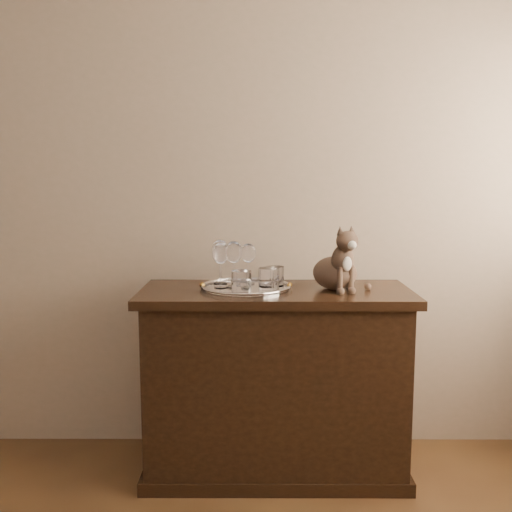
{
  "coord_description": "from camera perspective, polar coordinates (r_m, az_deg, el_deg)",
  "views": [
    {
      "loc": [
        0.52,
        -0.54,
        1.34
      ],
      "look_at": [
        0.51,
        1.95,
        1.0
      ],
      "focal_mm": 40.0,
      "sensor_mm": 36.0,
      "label": 1
    }
  ],
  "objects": [
    {
      "name": "tumbler_a",
      "position": [
        2.45,
        1.29,
        -2.36
      ],
      "size": [
        0.09,
        0.09,
        0.1
      ],
      "primitive_type": "cylinder",
      "color": "white",
      "rests_on": "tray"
    },
    {
      "name": "wine_glass_a",
      "position": [
        2.61,
        -3.6,
        -0.6
      ],
      "size": [
        0.08,
        0.08,
        0.2
      ],
      "primitive_type": null,
      "color": "silver",
      "rests_on": "tray"
    },
    {
      "name": "cat",
      "position": [
        2.54,
        7.91,
        -0.07
      ],
      "size": [
        0.36,
        0.35,
        0.29
      ],
      "primitive_type": null,
      "rotation": [
        0.0,
        0.0,
        0.33
      ],
      "color": "brown",
      "rests_on": "sideboard"
    },
    {
      "name": "tray",
      "position": [
        2.54,
        -1.0,
        -3.23
      ],
      "size": [
        0.4,
        0.4,
        0.01
      ],
      "primitive_type": "cylinder",
      "color": "silver",
      "rests_on": "sideboard"
    },
    {
      "name": "wine_glass_b",
      "position": [
        2.61,
        -0.78,
        -0.77
      ],
      "size": [
        0.07,
        0.07,
        0.19
      ],
      "primitive_type": null,
      "color": "silver",
      "rests_on": "tray"
    },
    {
      "name": "tumbler_c",
      "position": [
        2.56,
        1.93,
        -2.04
      ],
      "size": [
        0.08,
        0.08,
        0.09
      ],
      "primitive_type": "cylinder",
      "color": "silver",
      "rests_on": "tray"
    },
    {
      "name": "tumbler_b",
      "position": [
        2.41,
        -1.48,
        -2.6
      ],
      "size": [
        0.08,
        0.08,
        0.1
      ],
      "primitive_type": "cylinder",
      "color": "white",
      "rests_on": "tray"
    },
    {
      "name": "sideboard",
      "position": [
        2.65,
        1.94,
        -12.43
      ],
      "size": [
        1.2,
        0.5,
        0.85
      ],
      "primitive_type": null,
      "color": "black",
      "rests_on": "ground"
    },
    {
      "name": "wine_glass_c",
      "position": [
        2.53,
        -3.55,
        -0.91
      ],
      "size": [
        0.08,
        0.08,
        0.2
      ],
      "primitive_type": null,
      "color": "silver",
      "rests_on": "tray"
    },
    {
      "name": "wall_back",
      "position": [
        2.84,
        -10.48,
        7.87
      ],
      "size": [
        4.0,
        0.1,
        2.7
      ],
      "primitive_type": "cube",
      "color": "tan",
      "rests_on": "ground"
    },
    {
      "name": "wine_glass_d",
      "position": [
        2.52,
        -2.25,
        -0.84
      ],
      "size": [
        0.08,
        0.08,
        0.21
      ],
      "primitive_type": null,
      "color": "white",
      "rests_on": "tray"
    }
  ]
}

